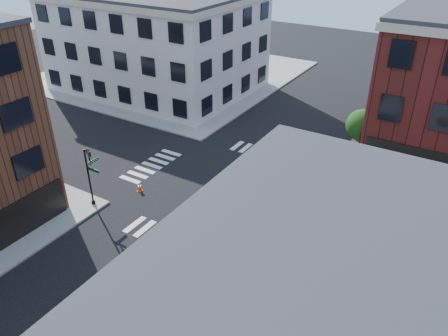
% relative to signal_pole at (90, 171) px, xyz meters
% --- Properties ---
extents(ground, '(120.00, 120.00, 0.00)m').
position_rel_signal_pole_xyz_m(ground, '(6.72, 6.68, -2.86)').
color(ground, black).
rests_on(ground, ground).
extents(sidewalk_nw, '(30.00, 30.00, 0.15)m').
position_rel_signal_pole_xyz_m(sidewalk_nw, '(-14.28, 27.68, -2.78)').
color(sidewalk_nw, gray).
rests_on(sidewalk_nw, ground).
extents(building_nw, '(22.00, 16.00, 11.00)m').
position_rel_signal_pole_xyz_m(building_nw, '(-12.28, 22.68, 2.64)').
color(building_nw, silver).
rests_on(building_nw, ground).
extents(tree_near, '(2.69, 2.69, 4.49)m').
position_rel_signal_pole_xyz_m(tree_near, '(14.28, 16.65, 0.30)').
color(tree_near, black).
rests_on(tree_near, ground).
extents(tree_far, '(2.43, 2.43, 4.07)m').
position_rel_signal_pole_xyz_m(tree_far, '(14.28, 22.65, 0.02)').
color(tree_far, black).
rests_on(tree_far, ground).
extents(signal_pole, '(1.29, 1.24, 4.60)m').
position_rel_signal_pole_xyz_m(signal_pole, '(0.00, 0.00, 0.00)').
color(signal_pole, black).
rests_on(signal_pole, ground).
extents(box_truck, '(8.13, 3.04, 3.61)m').
position_rel_signal_pole_xyz_m(box_truck, '(19.70, 3.83, -0.98)').
color(box_truck, silver).
rests_on(box_truck, ground).
extents(traffic_cone, '(0.41, 0.41, 0.68)m').
position_rel_signal_pole_xyz_m(traffic_cone, '(1.51, 3.10, -2.53)').
color(traffic_cone, '#E74D0A').
rests_on(traffic_cone, ground).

